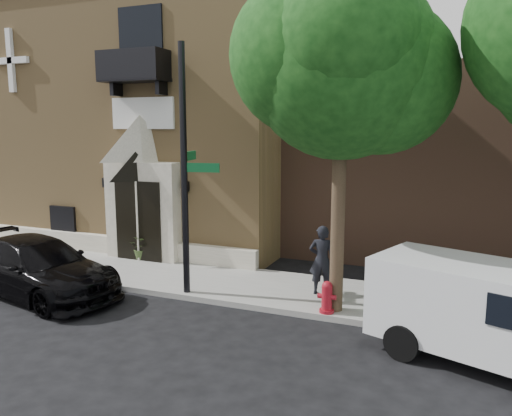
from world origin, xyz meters
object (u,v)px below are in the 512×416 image
Objects in this scene: cargo_van at (512,316)px; street_sign at (185,171)px; dumpster at (434,289)px; black_sedan at (37,267)px; pedestrian_near at (322,260)px; fire_hydrant at (327,297)px.

street_sign is (-7.52, 1.32, 2.30)m from cargo_van.
street_sign is at bearing -178.25° from dumpster.
cargo_van is (11.35, 0.01, 0.30)m from black_sedan.
street_sign is at bearing 10.47° from pedestrian_near.
street_sign reaches higher than black_sedan.
dumpster is at bearing 145.24° from cargo_van.
cargo_van is 2.74× the size of pedestrian_near.
pedestrian_near is (-0.46, 1.24, 0.54)m from fire_hydrant.
cargo_van is at bearing -58.50° from dumpster.
fire_hydrant is at bearing -68.98° from black_sedan.
cargo_van is 3.98m from fire_hydrant.
fire_hydrant is (-3.74, 1.24, -0.54)m from cargo_van.
street_sign is 8.39× the size of fire_hydrant.
cargo_van is 2.44m from dumpster.
pedestrian_near is at bearing -59.10° from black_sedan.
fire_hydrant is (3.78, -0.08, -2.84)m from street_sign.
cargo_van is 6.57× the size of fire_hydrant.
street_sign is at bearing -59.14° from black_sedan.
street_sign is 3.50× the size of pedestrian_near.
dumpster is (2.32, 0.73, 0.26)m from fire_hydrant.
black_sedan is 2.64× the size of dumpster.
dumpster is (6.10, 0.65, -2.58)m from street_sign.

